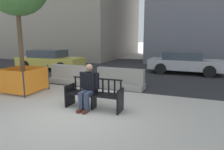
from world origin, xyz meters
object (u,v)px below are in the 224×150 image
(street_bench, at_px, (94,95))
(construction_fence, at_px, (23,79))
(jersey_barrier_centre, at_px, (120,80))
(jersey_barrier_left, at_px, (71,76))
(car_taxi_near, at_px, (50,60))
(seated_person, at_px, (88,86))
(car_sedan_mid, at_px, (184,62))

(street_bench, bearing_deg, construction_fence, 167.73)
(street_bench, relative_size, construction_fence, 1.25)
(jersey_barrier_centre, relative_size, jersey_barrier_left, 1.00)
(jersey_barrier_centre, height_order, jersey_barrier_left, same)
(street_bench, bearing_deg, car_taxi_near, 136.48)
(seated_person, xyz_separation_m, jersey_barrier_left, (-2.30, 2.68, -0.35))
(car_taxi_near, bearing_deg, car_sedan_mid, 10.87)
(street_bench, xyz_separation_m, car_sedan_mid, (2.33, 7.30, 0.26))
(construction_fence, bearing_deg, jersey_barrier_left, 63.87)
(car_sedan_mid, bearing_deg, car_taxi_near, -169.13)
(seated_person, bearing_deg, car_taxi_near, 135.46)
(street_bench, xyz_separation_m, seated_person, (-0.15, -0.06, 0.29))
(street_bench, relative_size, jersey_barrier_centre, 0.83)
(street_bench, height_order, jersey_barrier_centre, street_bench)
(jersey_barrier_centre, bearing_deg, construction_fence, -151.20)
(car_taxi_near, bearing_deg, construction_fence, -62.13)
(seated_person, bearing_deg, street_bench, 20.23)
(seated_person, relative_size, car_taxi_near, 0.30)
(seated_person, bearing_deg, jersey_barrier_left, 130.56)
(street_bench, distance_m, seated_person, 0.34)
(street_bench, height_order, car_sedan_mid, car_sedan_mid)
(jersey_barrier_centre, relative_size, construction_fence, 1.50)
(jersey_barrier_left, bearing_deg, seated_person, -49.44)
(car_sedan_mid, bearing_deg, street_bench, -107.73)
(car_taxi_near, relative_size, car_sedan_mid, 1.05)
(jersey_barrier_left, height_order, construction_fence, construction_fence)
(jersey_barrier_left, relative_size, car_taxi_near, 0.47)
(street_bench, distance_m, construction_fence, 3.46)
(jersey_barrier_centre, bearing_deg, car_sedan_mid, 63.30)
(jersey_barrier_centre, relative_size, car_sedan_mid, 0.49)
(car_taxi_near, bearing_deg, jersey_barrier_centre, -27.78)
(jersey_barrier_centre, bearing_deg, seated_person, -92.28)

